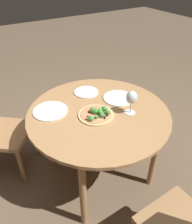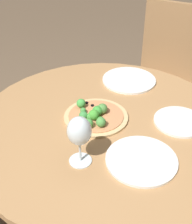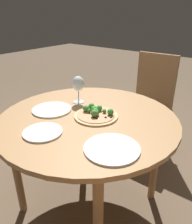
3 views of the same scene
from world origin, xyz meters
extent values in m
plane|color=brown|center=(0.00, 0.00, 0.00)|extent=(12.00, 12.00, 0.00)
cylinder|color=#A87A4C|center=(0.00, 0.00, 0.70)|extent=(1.08, 1.08, 0.03)
cylinder|color=#A87A4C|center=(-0.33, -0.33, 0.34)|extent=(0.05, 0.05, 0.69)
cylinder|color=#A87A4C|center=(0.33, -0.33, 0.34)|extent=(0.05, 0.05, 0.69)
cylinder|color=#A87A4C|center=(0.33, 0.33, 0.34)|extent=(0.05, 0.05, 0.69)
cube|color=#997047|center=(0.02, -0.86, 0.40)|extent=(0.41, 0.41, 0.04)
cube|color=#997047|center=(0.02, -1.04, 0.68)|extent=(0.38, 0.04, 0.51)
cylinder|color=#997047|center=(0.18, -0.68, 0.19)|extent=(0.04, 0.04, 0.38)
cylinder|color=#997047|center=(-0.16, -0.69, 0.19)|extent=(0.04, 0.04, 0.38)
cylinder|color=#997047|center=(0.19, -1.02, 0.19)|extent=(0.04, 0.04, 0.38)
cylinder|color=#997047|center=(-0.15, -1.03, 0.19)|extent=(0.04, 0.04, 0.38)
cylinder|color=tan|center=(-0.04, -0.03, 0.72)|extent=(0.27, 0.27, 0.01)
cylinder|color=tan|center=(-0.04, -0.03, 0.72)|extent=(0.23, 0.23, 0.00)
sphere|color=#4C8D41|center=(0.03, -0.03, 0.75)|extent=(0.04, 0.04, 0.04)
sphere|color=#468232|center=(-0.05, -0.02, 0.75)|extent=(0.04, 0.04, 0.04)
sphere|color=green|center=(-0.02, -0.04, 0.75)|extent=(0.04, 0.04, 0.04)
sphere|color=green|center=(-0.11, -0.08, 0.75)|extent=(0.04, 0.04, 0.04)
sphere|color=#4C843D|center=(-0.05, 0.00, 0.75)|extent=(0.04, 0.04, 0.04)
sphere|color=#45903F|center=(0.03, -0.08, 0.75)|extent=(0.04, 0.04, 0.04)
sphere|color=#428C3E|center=(-0.07, -0.08, 0.74)|extent=(0.02, 0.02, 0.02)
sphere|color=green|center=(-0.04, -0.02, 0.75)|extent=(0.04, 0.04, 0.04)
sphere|color=#3F8C44|center=(-0.02, -0.08, 0.74)|extent=(0.04, 0.04, 0.04)
sphere|color=#43913A|center=(-0.02, -0.06, 0.74)|extent=(0.03, 0.03, 0.03)
sphere|color=#3C872E|center=(0.01, -0.02, 0.74)|extent=(0.02, 0.02, 0.02)
cylinder|color=black|center=(-0.14, -0.05, 0.73)|extent=(0.01, 0.01, 0.00)
cylinder|color=black|center=(-0.08, 0.01, 0.73)|extent=(0.01, 0.01, 0.00)
cylinder|color=black|center=(-0.11, -0.03, 0.73)|extent=(0.01, 0.01, 0.00)
cylinder|color=black|center=(-0.01, -0.10, 0.73)|extent=(0.01, 0.01, 0.00)
cylinder|color=black|center=(0.01, -0.09, 0.73)|extent=(0.01, 0.01, 0.00)
cylinder|color=black|center=(-0.06, 0.01, 0.73)|extent=(0.01, 0.01, 0.00)
cylinder|color=black|center=(-0.02, -0.11, 0.73)|extent=(0.01, 0.01, 0.00)
cylinder|color=silver|center=(0.19, -0.14, 0.71)|extent=(0.08, 0.08, 0.00)
cylinder|color=silver|center=(0.19, -0.14, 0.76)|extent=(0.01, 0.01, 0.08)
ellipsoid|color=silver|center=(0.19, -0.14, 0.85)|extent=(0.08, 0.08, 0.10)
cylinder|color=silver|center=(0.06, 0.29, 0.72)|extent=(0.21, 0.21, 0.01)
cylinder|color=silver|center=(0.24, 0.07, 0.72)|extent=(0.25, 0.25, 0.01)
cylinder|color=silver|center=(-0.31, 0.20, 0.72)|extent=(0.26, 0.26, 0.01)
camera|label=1|loc=(-0.72, -1.13, 1.67)|focal=35.00mm
camera|label=2|loc=(0.97, -0.25, 1.48)|focal=50.00mm
camera|label=3|loc=(-0.76, 0.90, 1.30)|focal=35.00mm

